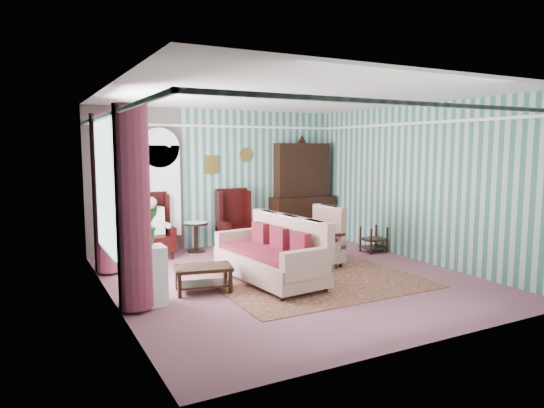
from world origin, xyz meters
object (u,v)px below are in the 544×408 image
dresser_hutch (303,188)px  coffee_table (203,279)px  bookcase (160,197)px  seated_woman (153,228)px  wingback_right (237,219)px  floral_armchair (315,243)px  round_side_table (196,237)px  plant_stand (145,276)px  wingback_left (153,226)px  sofa (269,252)px  nest_table (374,239)px

dresser_hutch → coffee_table: bearing=-140.6°
bookcase → seated_woman: 0.70m
dresser_hutch → wingback_right: (-1.75, -0.27, -0.55)m
bookcase → floral_armchair: bearing=-48.5°
round_side_table → plant_stand: size_ratio=0.75×
seated_woman → plant_stand: (-0.80, -2.75, -0.19)m
dresser_hutch → wingback_left: size_ratio=1.89×
seated_woman → sofa: (1.20, -2.51, -0.10)m
sofa → nest_table: bearing=-77.1°
wingback_left → plant_stand: wingback_left is taller
floral_armchair → plant_stand: bearing=97.3°
round_side_table → dresser_hutch: bearing=2.6°
wingback_right → plant_stand: bearing=-132.8°
bookcase → plant_stand: 3.39m
dresser_hutch → nest_table: bearing=-72.6°
wingback_right → floral_armchair: wingback_right is taller
dresser_hutch → sofa: bearing=-129.6°
sofa → plant_stand: bearing=91.0°
seated_woman → sofa: bearing=-64.5°
dresser_hutch → wingback_left: bearing=-175.6°
wingback_left → nest_table: wingback_left is taller
nest_table → plant_stand: bearing=-166.2°
bookcase → wingback_right: bearing=-14.6°
seated_woman → bookcase: bearing=57.3°
plant_stand → coffee_table: plant_stand is taller
dresser_hutch → plant_stand: size_ratio=2.95×
floral_armchair → dresser_hutch: bearing=-32.5°
nest_table → wingback_left: bearing=159.2°
round_side_table → sofa: (0.30, -2.66, 0.19)m
dresser_hutch → seated_woman: bearing=-175.6°
nest_table → seated_woman: bearing=159.2°
coffee_table → bookcase: bearing=87.1°
dresser_hutch → plant_stand: bearing=-144.9°
plant_stand → floral_armchair: floral_armchair is taller
seated_woman → floral_armchair: (2.37, -2.00, -0.16)m
wingback_right → nest_table: bearing=-33.7°
dresser_hutch → floral_armchair: 2.65m
wingback_left → dresser_hutch: bearing=4.4°
bookcase → dresser_hutch: bearing=-2.1°
wingback_left → wingback_right: 1.75m
round_side_table → sofa: size_ratio=0.29×
dresser_hutch → round_side_table: (-2.60, -0.12, -0.88)m
seated_woman → plant_stand: size_ratio=1.47×
bookcase → sofa: 3.12m
dresser_hutch → sofa: size_ratio=1.13×
nest_table → floral_armchair: bearing=-165.2°
bookcase → coffee_table: 3.06m
nest_table → sofa: (-2.87, -0.96, 0.22)m
wingback_right → floral_armchair: 2.10m
dresser_hutch → round_side_table: 2.75m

